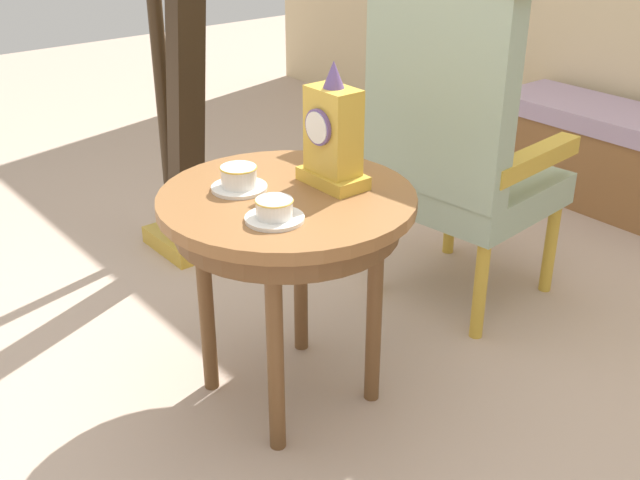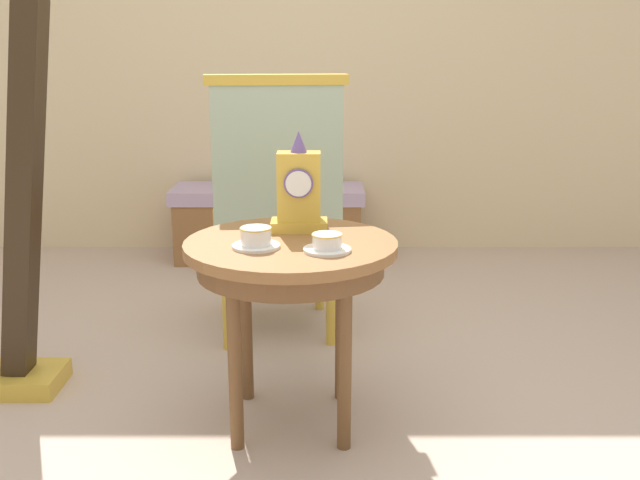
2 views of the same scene
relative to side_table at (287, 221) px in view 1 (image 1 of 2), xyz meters
name	(u,v)px [view 1 (image 1 of 2)]	position (x,y,z in m)	size (l,w,h in m)	color
ground_plane	(290,379)	(-0.05, 0.03, -0.56)	(10.00, 10.00, 0.00)	#BCA38E
side_table	(287,221)	(0.00, 0.00, 0.00)	(0.69, 0.69, 0.64)	brown
teacup_left	(239,179)	(-0.10, -0.08, 0.11)	(0.15, 0.15, 0.07)	white
teacup_right	(274,211)	(0.12, -0.12, 0.10)	(0.15, 0.15, 0.06)	white
mantel_clock	(333,137)	(0.02, 0.14, 0.21)	(0.19, 0.11, 0.34)	gold
armchair	(456,143)	(-0.09, 0.75, 0.03)	(0.60, 0.59, 1.14)	#9EB299
harp	(179,86)	(-1.00, 0.25, 0.12)	(0.40, 0.24, 1.70)	gold
window_bench	(616,159)	(-0.22, 1.98, -0.34)	(1.14, 0.40, 0.44)	#B299B7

